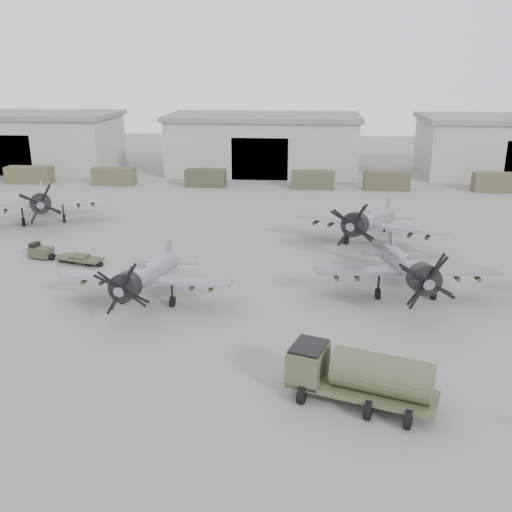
# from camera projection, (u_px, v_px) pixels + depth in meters

# --- Properties ---
(ground) EXTENTS (220.00, 220.00, 0.00)m
(ground) POSITION_uv_depth(u_px,v_px,m) (173.00, 379.00, 30.37)
(ground) COLOR slate
(ground) RESTS_ON ground
(hangar_left) EXTENTS (29.00, 14.80, 8.70)m
(hangar_left) POSITION_uv_depth(u_px,v_px,m) (26.00, 140.00, 90.65)
(hangar_left) COLOR #A1A298
(hangar_left) RESTS_ON ground
(hangar_center) EXTENTS (29.00, 14.80, 8.70)m
(hangar_center) POSITION_uv_depth(u_px,v_px,m) (263.00, 143.00, 87.42)
(hangar_center) COLOR #A1A298
(hangar_center) RESTS_ON ground
(support_truck_1) EXTENTS (6.43, 2.20, 2.32)m
(support_truck_1) POSITION_uv_depth(u_px,v_px,m) (30.00, 175.00, 79.88)
(support_truck_1) COLOR #46452E
(support_truck_1) RESTS_ON ground
(support_truck_2) EXTENTS (5.78, 2.20, 2.40)m
(support_truck_2) POSITION_uv_depth(u_px,v_px,m) (114.00, 176.00, 78.83)
(support_truck_2) COLOR #46472F
(support_truck_2) RESTS_ON ground
(support_truck_3) EXTENTS (5.47, 2.20, 2.31)m
(support_truck_3) POSITION_uv_depth(u_px,v_px,m) (206.00, 178.00, 77.76)
(support_truck_3) COLOR #363A26
(support_truck_3) RESTS_ON ground
(support_truck_4) EXTENTS (5.76, 2.20, 2.33)m
(support_truck_4) POSITION_uv_depth(u_px,v_px,m) (313.00, 180.00, 76.52)
(support_truck_4) COLOR #3B3F29
(support_truck_4) RESTS_ON ground
(support_truck_5) EXTENTS (5.97, 2.20, 2.45)m
(support_truck_5) POSITION_uv_depth(u_px,v_px,m) (387.00, 181.00, 75.67)
(support_truck_5) COLOR #3D3D28
(support_truck_5) RESTS_ON ground
(support_truck_6) EXTENTS (6.03, 2.20, 2.46)m
(support_truck_6) POSITION_uv_depth(u_px,v_px,m) (497.00, 182.00, 74.46)
(support_truck_6) COLOR #45462E
(support_truck_6) RESTS_ON ground
(aircraft_mid_1) EXTENTS (12.01, 10.80, 4.80)m
(aircraft_mid_1) POSITION_uv_depth(u_px,v_px,m) (145.00, 276.00, 38.98)
(aircraft_mid_1) COLOR #919399
(aircraft_mid_1) RESTS_ON ground
(aircraft_mid_2) EXTENTS (13.11, 11.80, 5.23)m
(aircraft_mid_2) POSITION_uv_depth(u_px,v_px,m) (408.00, 268.00, 39.89)
(aircraft_mid_2) COLOR gray
(aircraft_mid_2) RESTS_ON ground
(aircraft_far_0) EXTENTS (12.99, 11.78, 5.32)m
(aircraft_far_0) POSITION_uv_depth(u_px,v_px,m) (42.00, 202.00, 58.91)
(aircraft_far_0) COLOR gray
(aircraft_far_0) RESTS_ON ground
(aircraft_far_1) EXTENTS (13.48, 12.20, 5.48)m
(aircraft_far_1) POSITION_uv_depth(u_px,v_px,m) (369.00, 221.00, 51.29)
(aircraft_far_1) COLOR gray
(aircraft_far_1) RESTS_ON ground
(fuel_tanker) EXTENTS (7.62, 4.54, 2.79)m
(fuel_tanker) POSITION_uv_depth(u_px,v_px,m) (360.00, 374.00, 27.82)
(fuel_tanker) COLOR #424A30
(fuel_tanker) RESTS_ON ground
(tug_trailer) EXTENTS (7.02, 3.11, 1.40)m
(tug_trailer) POSITION_uv_depth(u_px,v_px,m) (56.00, 255.00, 48.56)
(tug_trailer) COLOR #353C27
(tug_trailer) RESTS_ON ground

